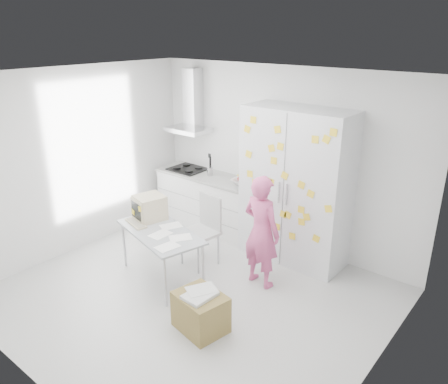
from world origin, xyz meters
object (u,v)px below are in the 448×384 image
Objects in this scene: desk at (153,217)px; chair at (204,226)px; cardboard_box at (201,311)px; person at (261,232)px.

chair is at bearing 70.33° from desk.
person is at bearing 91.27° from cardboard_box.
desk is 1.42× the size of chair.
person is 2.41× the size of cardboard_box.
person is 1.31m from cardboard_box.
chair is at bearing 9.01° from person.
desk is (-1.33, -0.63, 0.04)m from person.
cardboard_box is (1.36, -0.57, -0.56)m from desk.
person is 1.49× the size of chair.
person is 1.05× the size of desk.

